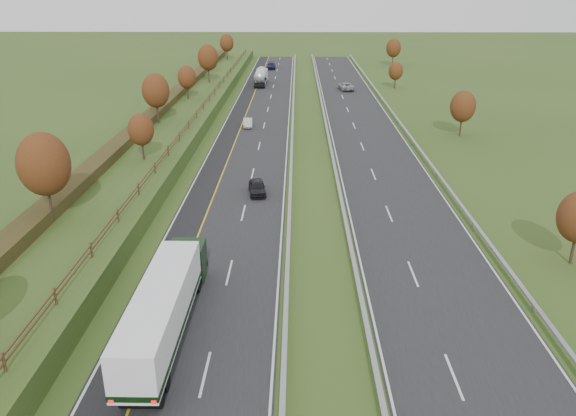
# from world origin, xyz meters

# --- Properties ---
(ground) EXTENTS (400.00, 400.00, 0.00)m
(ground) POSITION_xyz_m (8.00, 55.00, 0.00)
(ground) COLOR #334E1B
(ground) RESTS_ON ground
(near_carriageway) EXTENTS (10.50, 200.00, 0.04)m
(near_carriageway) POSITION_xyz_m (0.00, 60.00, 0.02)
(near_carriageway) COLOR black
(near_carriageway) RESTS_ON ground
(far_carriageway) EXTENTS (10.50, 200.00, 0.04)m
(far_carriageway) POSITION_xyz_m (16.50, 60.00, 0.02)
(far_carriageway) COLOR black
(far_carriageway) RESTS_ON ground
(hard_shoulder) EXTENTS (3.00, 200.00, 0.04)m
(hard_shoulder) POSITION_xyz_m (-3.75, 60.00, 0.02)
(hard_shoulder) COLOR black
(hard_shoulder) RESTS_ON ground
(lane_markings) EXTENTS (26.75, 200.00, 0.01)m
(lane_markings) POSITION_xyz_m (6.40, 59.88, 0.05)
(lane_markings) COLOR silver
(lane_markings) RESTS_ON near_carriageway
(embankment_left) EXTENTS (12.00, 200.00, 2.00)m
(embankment_left) POSITION_xyz_m (-13.00, 60.00, 1.00)
(embankment_left) COLOR #334E1B
(embankment_left) RESTS_ON ground
(hedge_left) EXTENTS (2.20, 180.00, 1.10)m
(hedge_left) POSITION_xyz_m (-15.00, 60.00, 2.55)
(hedge_left) COLOR #343415
(hedge_left) RESTS_ON embankment_left
(fence_left) EXTENTS (0.12, 189.06, 1.20)m
(fence_left) POSITION_xyz_m (-8.50, 59.59, 2.73)
(fence_left) COLOR #422B19
(fence_left) RESTS_ON embankment_left
(median_barrier_near) EXTENTS (0.32, 200.00, 0.71)m
(median_barrier_near) POSITION_xyz_m (5.70, 60.00, 0.61)
(median_barrier_near) COLOR #96989E
(median_barrier_near) RESTS_ON ground
(median_barrier_far) EXTENTS (0.32, 200.00, 0.71)m
(median_barrier_far) POSITION_xyz_m (10.80, 60.00, 0.61)
(median_barrier_far) COLOR #96989E
(median_barrier_far) RESTS_ON ground
(outer_barrier_far) EXTENTS (0.32, 200.00, 0.71)m
(outer_barrier_far) POSITION_xyz_m (22.30, 60.00, 0.62)
(outer_barrier_far) COLOR #96989E
(outer_barrier_far) RESTS_ON ground
(trees_left) EXTENTS (6.64, 164.30, 7.66)m
(trees_left) POSITION_xyz_m (-12.64, 56.63, 6.37)
(trees_left) COLOR #2D2116
(trees_left) RESTS_ON embankment_left
(trees_far) EXTENTS (8.45, 118.60, 7.12)m
(trees_far) POSITION_xyz_m (29.80, 89.21, 4.25)
(trees_far) COLOR #2D2116
(trees_far) RESTS_ON ground
(box_lorry) EXTENTS (2.58, 16.28, 4.06)m
(box_lorry) POSITION_xyz_m (-1.60, 14.54, 2.33)
(box_lorry) COLOR black
(box_lorry) RESTS_ON near_carriageway
(road_tanker) EXTENTS (2.40, 11.22, 3.46)m
(road_tanker) POSITION_xyz_m (-1.57, 109.38, 1.86)
(road_tanker) COLOR silver
(road_tanker) RESTS_ON near_carriageway
(car_dark_near) EXTENTS (2.25, 4.39, 1.43)m
(car_dark_near) POSITION_xyz_m (2.24, 40.31, 0.75)
(car_dark_near) COLOR black
(car_dark_near) RESTS_ON near_carriageway
(car_silver_mid) EXTENTS (1.65, 3.99, 1.29)m
(car_silver_mid) POSITION_xyz_m (-1.19, 70.06, 0.68)
(car_silver_mid) COLOR #B8B8BD
(car_silver_mid) RESTS_ON near_carriageway
(car_small_far) EXTENTS (2.27, 5.50, 1.59)m
(car_small_far) POSITION_xyz_m (-0.39, 133.46, 0.84)
(car_small_far) COLOR #111537
(car_small_far) RESTS_ON near_carriageway
(car_oncoming) EXTENTS (3.31, 5.92, 1.56)m
(car_oncoming) POSITION_xyz_m (16.46, 102.66, 0.82)
(car_oncoming) COLOR #A0A1A5
(car_oncoming) RESTS_ON far_carriageway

